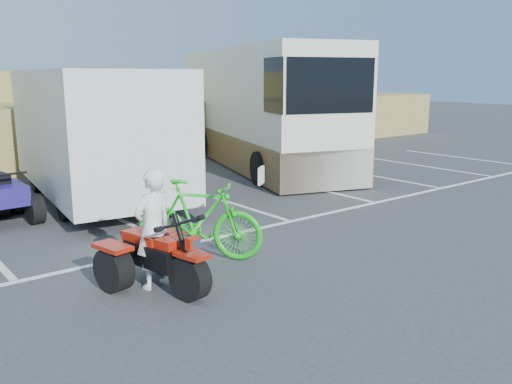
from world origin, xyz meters
TOP-DOWN VIEW (x-y plane):
  - ground at (0.00, 0.00)m, footprint 100.00×100.00m
  - parking_stripes at (0.87, 4.07)m, footprint 28.00×5.16m
  - red_trike_atv at (-1.13, 0.83)m, footprint 1.56×1.88m
  - rider at (-1.16, 0.98)m, footprint 0.70×0.53m
  - green_dirt_bike at (0.02, 1.68)m, footprint 1.81×2.09m
  - cargo_trailer at (0.42, 6.90)m, footprint 3.45×6.88m
  - rv_motorhome at (6.89, 8.79)m, footprint 5.77×10.74m
  - quad_atv_blue at (-2.02, 6.04)m, footprint 1.35×1.77m

SIDE VIEW (x-z plane):
  - ground at x=0.00m, z-range 0.00..0.00m
  - red_trike_atv at x=-1.13m, z-range -0.54..0.54m
  - quad_atv_blue at x=-2.02m, z-range -0.56..0.56m
  - parking_stripes at x=0.87m, z-range 0.00..0.01m
  - green_dirt_bike at x=0.02m, z-range 0.00..1.30m
  - rider at x=-1.16m, z-range 0.00..1.72m
  - rv_motorhome at x=6.89m, z-range -0.25..3.51m
  - cargo_trailer at x=0.42m, z-range 0.13..3.21m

